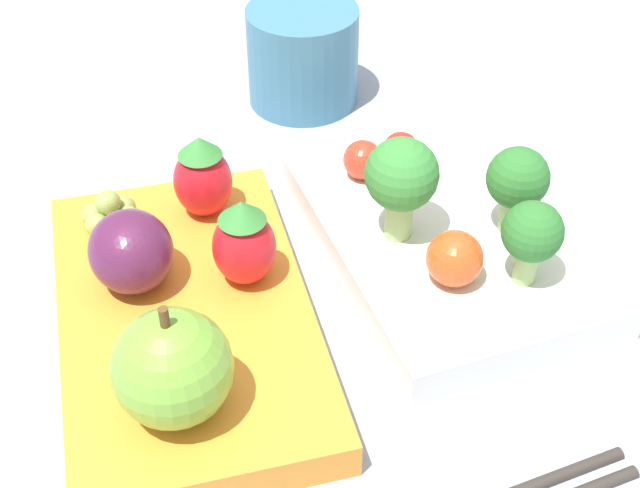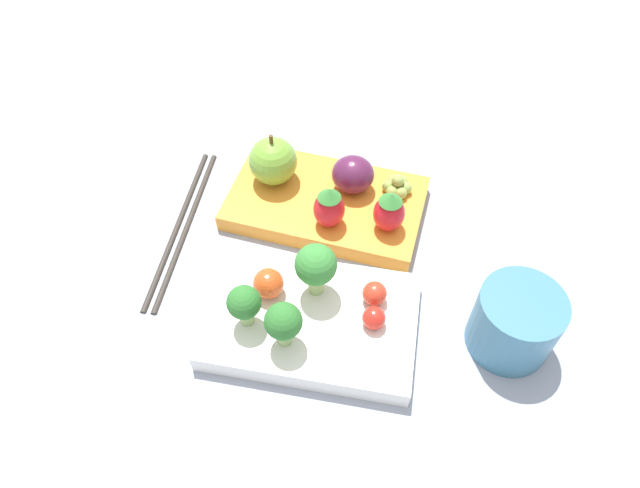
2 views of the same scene
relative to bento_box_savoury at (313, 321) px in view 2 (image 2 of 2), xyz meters
The scene contains 16 objects.
ground_plane 0.07m from the bento_box_savoury, 88.79° to the right, with size 4.00×4.00×0.00m, color #939EB2.
bento_box_savoury is the anchor object (origin of this frame).
bento_box_fruit 0.14m from the bento_box_savoury, 86.25° to the right, with size 0.21×0.14×0.02m.
broccoli_floret_0 0.05m from the bento_box_savoury, 83.46° to the right, with size 0.04×0.04×0.06m.
broccoli_floret_1 0.05m from the bento_box_savoury, 55.96° to the left, with size 0.03×0.03×0.05m.
broccoli_floret_2 0.07m from the bento_box_savoury, 14.84° to the left, with size 0.03×0.03×0.04m.
cherry_tomato_0 0.05m from the bento_box_savoury, 22.52° to the right, with size 0.03×0.03×0.03m.
cherry_tomato_1 0.06m from the bento_box_savoury, behind, with size 0.02×0.02×0.02m.
cherry_tomato_2 0.06m from the bento_box_savoury, 155.60° to the right, with size 0.02×0.02×0.02m.
apple 0.18m from the bento_box_savoury, 67.34° to the right, with size 0.05×0.05×0.06m.
strawberry_0 0.11m from the bento_box_savoury, 88.68° to the right, with size 0.03×0.03×0.05m.
strawberry_1 0.13m from the bento_box_savoury, 116.60° to the right, with size 0.03×0.03×0.05m.
plum 0.16m from the bento_box_savoury, 95.66° to the right, with size 0.04×0.04×0.04m.
grape_cluster 0.17m from the bento_box_savoury, 111.04° to the right, with size 0.03×0.03×0.02m.
drinking_cup 0.17m from the bento_box_savoury, behind, with size 0.07×0.07×0.06m.
chopsticks_pair 0.18m from the bento_box_savoury, 32.42° to the right, with size 0.02×0.21×0.01m.
Camera 2 is at (-0.05, 0.32, 0.45)m, focal length 32.00 mm.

